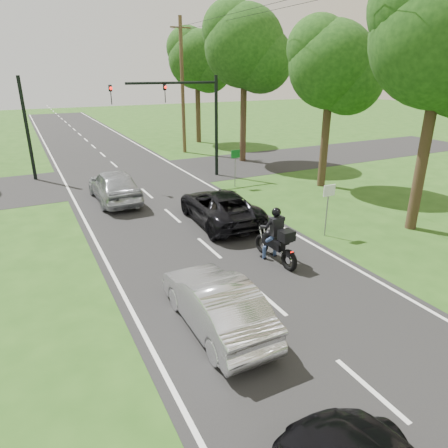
{
  "coord_description": "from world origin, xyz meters",
  "views": [
    {
      "loc": [
        -5.71,
        -8.45,
        6.26
      ],
      "look_at": [
        0.12,
        3.0,
        1.3
      ],
      "focal_mm": 32.0,
      "sensor_mm": 36.0,
      "label": 1
    }
  ],
  "objects": [
    {
      "name": "sign_green",
      "position": [
        4.9,
        10.98,
        1.6
      ],
      "size": [
        0.55,
        0.07,
        2.12
      ],
      "color": "slate",
      "rests_on": "ground"
    },
    {
      "name": "motorcycle_rider",
      "position": [
        1.61,
        1.92,
        0.78
      ],
      "size": [
        0.66,
        2.31,
        1.99
      ],
      "rotation": [
        0.0,
        0.0,
        0.05
      ],
      "color": "black",
      "rests_on": "ground"
    },
    {
      "name": "signal_pole_far",
      "position": [
        -5.2,
        18.0,
        3.0
      ],
      "size": [
        0.2,
        0.2,
        6.0
      ],
      "primitive_type": "cylinder",
      "color": "black",
      "rests_on": "ground"
    },
    {
      "name": "ground",
      "position": [
        0.0,
        0.0,
        0.0
      ],
      "size": [
        140.0,
        140.0,
        0.0
      ],
      "primitive_type": "plane",
      "color": "#244A14",
      "rests_on": "ground"
    },
    {
      "name": "road",
      "position": [
        0.0,
        10.0,
        0.01
      ],
      "size": [
        8.0,
        100.0,
        0.01
      ],
      "primitive_type": "cube",
      "color": "black",
      "rests_on": "ground"
    },
    {
      "name": "sign_white",
      "position": [
        4.7,
        2.98,
        1.6
      ],
      "size": [
        0.55,
        0.07,
        2.12
      ],
      "color": "slate",
      "rests_on": "ground"
    },
    {
      "name": "tree_row_e",
      "position": [
        9.48,
        25.78,
        6.83
      ],
      "size": [
        5.28,
        5.12,
        9.61
      ],
      "color": "#332316",
      "rests_on": "ground"
    },
    {
      "name": "cross_road",
      "position": [
        0.0,
        16.0,
        0.01
      ],
      "size": [
        60.0,
        7.0,
        0.01
      ],
      "primitive_type": "cube",
      "color": "black",
      "rests_on": "ground"
    },
    {
      "name": "tree_row_c",
      "position": [
        9.75,
        8.8,
        6.23
      ],
      "size": [
        4.8,
        4.65,
        8.76
      ],
      "color": "#332316",
      "rests_on": "ground"
    },
    {
      "name": "traffic_signal",
      "position": [
        3.34,
        14.0,
        4.14
      ],
      "size": [
        6.38,
        0.44,
        6.0
      ],
      "color": "black",
      "rests_on": "ground"
    },
    {
      "name": "utility_pole_far",
      "position": [
        6.2,
        22.0,
        5.08
      ],
      "size": [
        1.6,
        0.28,
        10.0
      ],
      "color": "brown",
      "rests_on": "ground"
    },
    {
      "name": "dark_suv",
      "position": [
        1.59,
        6.3,
        0.73
      ],
      "size": [
        2.66,
        5.27,
        1.43
      ],
      "primitive_type": "imported",
      "rotation": [
        0.0,
        0.0,
        3.08
      ],
      "color": "black",
      "rests_on": "road"
    },
    {
      "name": "tree_row_d",
      "position": [
        9.1,
        16.76,
        7.43
      ],
      "size": [
        5.76,
        5.58,
        10.45
      ],
      "color": "#332316",
      "rests_on": "ground"
    },
    {
      "name": "silver_suv",
      "position": [
        -1.82,
        11.4,
        0.84
      ],
      "size": [
        1.99,
        4.87,
        1.66
      ],
      "primitive_type": "imported",
      "rotation": [
        0.0,
        0.0,
        3.15
      ],
      "color": "#A6A9AE",
      "rests_on": "road"
    },
    {
      "name": "silver_sedan",
      "position": [
        -1.92,
        -0.54,
        0.71
      ],
      "size": [
        1.49,
        4.26,
        1.4
      ],
      "primitive_type": "imported",
      "rotation": [
        0.0,
        0.0,
        3.14
      ],
      "color": "silver",
      "rests_on": "road"
    }
  ]
}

